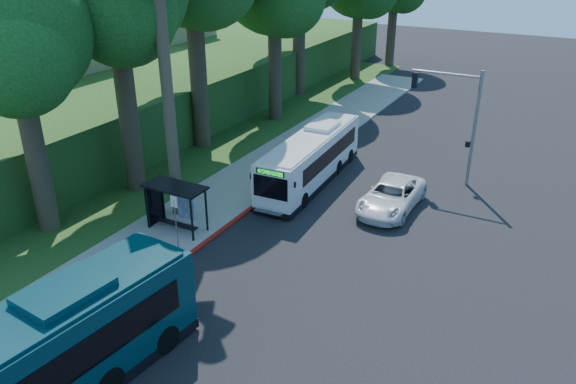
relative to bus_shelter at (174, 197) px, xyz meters
The scene contains 12 objects.
ground 8.00m from the bus_shelter, 21.51° to the left, with size 140.00×140.00×0.00m, color black.
sidewalk 3.35m from the bus_shelter, 90.90° to the left, with size 4.50×70.00×0.12m, color gray.
red_curb 3.07m from the bus_shelter, 26.83° to the right, with size 0.25×30.00×0.13m, color maroon.
grass_verge 9.90m from the bus_shelter, 126.16° to the left, with size 8.00×70.00×0.06m, color #234719.
bus_shelter is the anchor object (origin of this frame).
stop_sign_pole 2.85m from the bus_shelter, 49.08° to the right, with size 0.35×0.06×3.17m.
traffic_signal_pole 17.15m from the bus_shelter, 49.36° to the left, with size 4.10×0.30×7.00m.
hillside_backdrop 26.18m from the bus_shelter, 136.68° to the left, with size 24.00×60.00×8.80m.
tree_6 10.21m from the bus_shelter, 150.84° to the right, with size 7.56×7.20×13.74m.
white_bus 9.51m from the bus_shelter, 68.73° to the left, with size 2.85×10.94×3.23m.
teal_bus 12.88m from the bus_shelter, 72.43° to the right, with size 4.12×13.29×3.90m.
pickup 11.80m from the bus_shelter, 39.63° to the left, with size 2.59×5.63×1.56m, color silver.
Camera 1 is at (10.05, -22.71, 14.05)m, focal length 35.00 mm.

